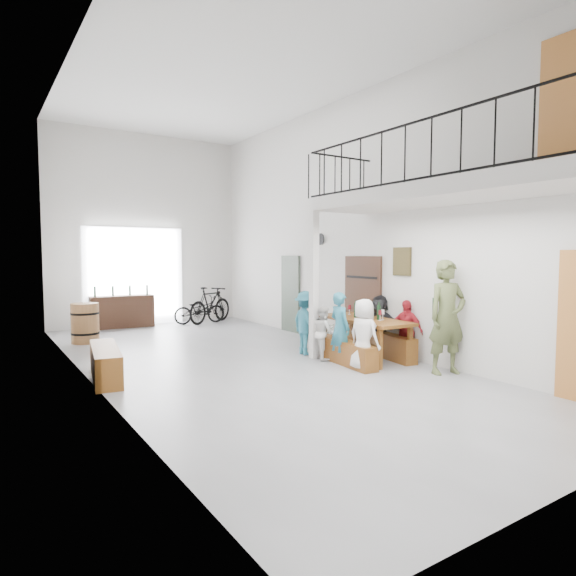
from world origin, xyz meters
TOP-DOWN VIEW (x-y plane):
  - floor at (0.00, 0.00)m, footprint 12.00×12.00m
  - room_walls at (0.00, 0.00)m, footprint 12.00×12.00m
  - gateway_portal at (-0.40, 5.94)m, footprint 2.80×0.08m
  - right_wall_decor at (2.70, -1.87)m, footprint 0.07×8.28m
  - balcony at (1.98, -3.13)m, footprint 1.52×5.62m
  - tasting_table at (2.12, -1.02)m, footprint 0.99×2.11m
  - bench_inner at (1.49, -1.07)m, footprint 0.50×1.91m
  - bench_wall at (2.57, -0.95)m, footprint 0.60×2.12m
  - tableware at (2.21, -0.96)m, footprint 0.39×1.08m
  - side_bench at (-2.50, 0.15)m, footprint 0.67×1.86m
  - oak_barrel at (-2.15, 3.74)m, footprint 0.62×0.62m
  - serving_counter at (-0.84, 5.65)m, footprint 1.72×0.61m
  - counter_bottles at (-0.84, 5.66)m, footprint 1.45×0.16m
  - guest_left_a at (1.42, -1.76)m, footprint 0.47×0.66m
  - guest_left_b at (1.41, -1.12)m, footprint 0.34×0.50m
  - guest_left_c at (1.40, -0.64)m, footprint 0.52×0.60m
  - guest_left_d at (1.37, -0.09)m, footprint 0.57×0.88m
  - guest_right_a at (2.62, -1.63)m, footprint 0.44×0.74m
  - guest_right_b at (2.62, -0.90)m, footprint 0.66×1.19m
  - guest_right_c at (2.68, -0.35)m, footprint 0.49×0.61m
  - host_standing at (2.46, -2.70)m, footprint 0.81×0.64m
  - potted_plant at (2.45, 0.68)m, footprint 0.43×0.38m
  - bicycle_near at (1.27, 5.21)m, footprint 1.57×0.62m
  - bicycle_far at (1.59, 5.13)m, footprint 1.85×1.26m

SIDE VIEW (x-z plane):
  - floor at x=0.00m, z-range 0.00..0.00m
  - bench_inner at x=1.49m, z-range 0.00..0.44m
  - potted_plant at x=2.45m, z-range 0.00..0.45m
  - bench_wall at x=2.57m, z-range 0.00..0.48m
  - side_bench at x=-2.50m, z-range 0.00..0.51m
  - bicycle_near at x=1.27m, z-range 0.00..0.81m
  - serving_counter at x=-0.84m, z-range 0.00..0.89m
  - oak_barrel at x=-2.15m, z-range 0.00..0.92m
  - guest_left_c at x=1.40m, z-range 0.00..1.05m
  - guest_right_c at x=2.68m, z-range 0.00..1.07m
  - bicycle_far at x=1.59m, z-range 0.00..1.09m
  - guest_right_a at x=2.62m, z-range 0.00..1.17m
  - guest_right_b at x=2.62m, z-range 0.00..1.22m
  - guest_left_a at x=1.42m, z-range 0.00..1.26m
  - guest_left_d at x=1.37m, z-range 0.00..1.30m
  - guest_left_b at x=1.41m, z-range 0.00..1.34m
  - tasting_table at x=2.12m, z-range 0.31..1.10m
  - tableware at x=2.21m, z-range 0.75..1.10m
  - host_standing at x=2.46m, z-range 0.00..1.95m
  - counter_bottles at x=-0.84m, z-range 0.89..1.17m
  - gateway_portal at x=-0.40m, z-range 0.00..2.80m
  - right_wall_decor at x=2.70m, z-range -0.80..4.28m
  - balcony at x=1.98m, z-range 0.97..4.96m
  - room_walls at x=0.00m, z-range -2.45..9.55m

